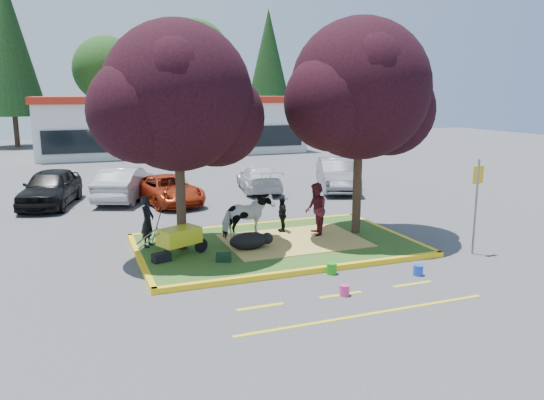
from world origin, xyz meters
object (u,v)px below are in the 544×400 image
object	(u,v)px
calf	(249,241)
handler	(148,221)
car_black	(51,187)
bucket_blue	(418,270)
cow	(248,216)
wheelbarrow	(180,236)
sign_post	(477,195)
car_silver	(125,184)
bucket_pink	(344,290)
bucket_green	(332,268)

from	to	relation	value
calf	handler	xyz separation A→B (m)	(-2.70, 1.36, 0.51)
car_black	bucket_blue	bearing A→B (deg)	-40.32
cow	wheelbarrow	world-z (taller)	cow
sign_post	car_silver	world-z (taller)	sign_post
bucket_pink	car_silver	size ratio (longest dim) A/B	0.06
wheelbarrow	calf	bearing A→B (deg)	-29.93
sign_post	bucket_pink	bearing A→B (deg)	-169.08
sign_post	bucket_green	xyz separation A→B (m)	(-4.68, -0.10, -1.61)
handler	car_silver	bearing A→B (deg)	27.49
wheelbarrow	bucket_pink	distance (m)	5.11
cow	bucket_pink	xyz separation A→B (m)	(0.69, -5.09, -0.72)
bucket_pink	bucket_blue	bearing A→B (deg)	12.83
bucket_green	bucket_blue	distance (m)	2.24
sign_post	bucket_blue	world-z (taller)	sign_post
wheelbarrow	bucket_pink	size ratio (longest dim) A/B	7.87
cow	handler	xyz separation A→B (m)	(-3.07, 0.15, 0.07)
cow	bucket_pink	size ratio (longest dim) A/B	6.41
car_black	cow	bearing A→B (deg)	-39.96
handler	bucket_green	distance (m)	5.69
sign_post	bucket_green	size ratio (longest dim) A/B	9.59
bucket_green	wheelbarrow	bearing A→B (deg)	142.96
wheelbarrow	sign_post	world-z (taller)	sign_post
calf	handler	world-z (taller)	handler
cow	bucket_green	world-z (taller)	cow
bucket_pink	car_black	bearing A→B (deg)	116.48
sign_post	wheelbarrow	bearing A→B (deg)	156.79
sign_post	car_silver	distance (m)	14.79
cow	bucket_green	bearing A→B (deg)	-176.18
calf	bucket_blue	bearing A→B (deg)	-59.67
car_silver	handler	bearing A→B (deg)	110.98
sign_post	calf	bearing A→B (deg)	153.19
handler	sign_post	world-z (taller)	sign_post
sign_post	car_black	distance (m)	16.64
bucket_blue	cow	bearing A→B (deg)	124.83
cow	car_black	world-z (taller)	car_black
bucket_pink	car_silver	bearing A→B (deg)	105.08
bucket_blue	calf	bearing A→B (deg)	136.63
bucket_blue	sign_post	bearing A→B (deg)	20.75
cow	handler	distance (m)	3.08
handler	car_silver	size ratio (longest dim) A/B	0.34
handler	car_silver	distance (m)	8.22
calf	car_black	size ratio (longest dim) A/B	0.25
handler	wheelbarrow	distance (m)	1.40
bucket_green	calf	bearing A→B (deg)	121.21
cow	sign_post	xyz separation A→B (m)	(5.78, -3.53, 0.91)
bucket_pink	cow	bearing A→B (deg)	97.72
wheelbarrow	bucket_pink	world-z (taller)	wheelbarrow
handler	bucket_pink	distance (m)	6.50
handler	bucket_pink	size ratio (longest dim) A/B	5.94
sign_post	car_silver	xyz separation A→B (m)	(-8.72, 11.90, -1.01)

